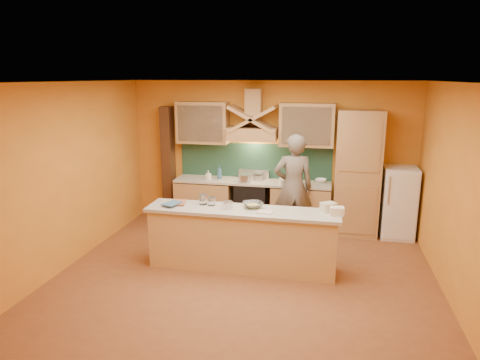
% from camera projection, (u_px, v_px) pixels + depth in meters
% --- Properties ---
extents(floor, '(5.50, 5.00, 0.01)m').
position_uv_depth(floor, '(245.00, 277.00, 6.28)').
color(floor, brown).
rests_on(floor, ground).
extents(ceiling, '(5.50, 5.00, 0.01)m').
position_uv_depth(ceiling, '(245.00, 82.00, 5.62)').
color(ceiling, white).
rests_on(ceiling, wall_back).
extents(wall_back, '(5.50, 0.02, 2.80)m').
position_uv_depth(wall_back, '(270.00, 154.00, 8.33)').
color(wall_back, orange).
rests_on(wall_back, floor).
extents(wall_front, '(5.50, 0.02, 2.80)m').
position_uv_depth(wall_front, '(186.00, 257.00, 3.58)').
color(wall_front, orange).
rests_on(wall_front, floor).
extents(wall_left, '(0.02, 5.00, 2.80)m').
position_uv_depth(wall_left, '(68.00, 176.00, 6.51)').
color(wall_left, orange).
rests_on(wall_left, floor).
extents(wall_right, '(0.02, 5.00, 2.80)m').
position_uv_depth(wall_right, '(458.00, 196.00, 5.40)').
color(wall_right, orange).
rests_on(wall_right, floor).
extents(base_cabinet_left, '(1.10, 0.60, 0.86)m').
position_uv_depth(base_cabinet_left, '(205.00, 202.00, 8.53)').
color(base_cabinet_left, tan).
rests_on(base_cabinet_left, floor).
extents(base_cabinet_right, '(1.10, 0.60, 0.86)m').
position_uv_depth(base_cabinet_right, '(301.00, 208.00, 8.14)').
color(base_cabinet_right, tan).
rests_on(base_cabinet_right, floor).
extents(counter_top, '(3.00, 0.62, 0.04)m').
position_uv_depth(counter_top, '(252.00, 182.00, 8.22)').
color(counter_top, '#B7AD9B').
rests_on(counter_top, base_cabinet_left).
extents(stove, '(0.60, 0.58, 0.90)m').
position_uv_depth(stove, '(252.00, 204.00, 8.33)').
color(stove, black).
rests_on(stove, floor).
extents(backsplash, '(3.00, 0.03, 0.70)m').
position_uv_depth(backsplash, '(255.00, 161.00, 8.41)').
color(backsplash, '#1B3B2D').
rests_on(backsplash, wall_back).
extents(range_hood, '(0.92, 0.50, 0.24)m').
position_uv_depth(range_hood, '(253.00, 134.00, 8.05)').
color(range_hood, tan).
rests_on(range_hood, wall_back).
extents(hood_chimney, '(0.30, 0.30, 0.50)m').
position_uv_depth(hood_chimney, '(254.00, 102.00, 8.01)').
color(hood_chimney, tan).
rests_on(hood_chimney, wall_back).
extents(upper_cabinet_left, '(1.00, 0.35, 0.80)m').
position_uv_depth(upper_cabinet_left, '(203.00, 123.00, 8.28)').
color(upper_cabinet_left, tan).
rests_on(upper_cabinet_left, wall_back).
extents(upper_cabinet_right, '(1.00, 0.35, 0.80)m').
position_uv_depth(upper_cabinet_right, '(307.00, 125.00, 7.88)').
color(upper_cabinet_right, tan).
rests_on(upper_cabinet_right, wall_back).
extents(pantry_column, '(0.80, 0.60, 2.30)m').
position_uv_depth(pantry_column, '(357.00, 174.00, 7.77)').
color(pantry_column, tan).
rests_on(pantry_column, floor).
extents(fridge, '(0.58, 0.60, 1.30)m').
position_uv_depth(fridge, '(398.00, 202.00, 7.74)').
color(fridge, white).
rests_on(fridge, floor).
extents(trim_column_left, '(0.20, 0.30, 2.30)m').
position_uv_depth(trim_column_left, '(168.00, 164.00, 8.66)').
color(trim_column_left, '#472816').
rests_on(trim_column_left, floor).
extents(island_body, '(2.80, 0.55, 0.88)m').
position_uv_depth(island_body, '(242.00, 241.00, 6.49)').
color(island_body, tan).
rests_on(island_body, floor).
extents(island_top, '(2.90, 0.62, 0.05)m').
position_uv_depth(island_top, '(242.00, 211.00, 6.37)').
color(island_top, '#B7AD9B').
rests_on(island_top, island_body).
extents(person, '(0.79, 0.62, 1.91)m').
position_uv_depth(person, '(293.00, 187.00, 7.58)').
color(person, '#70665B').
rests_on(person, floor).
extents(pot_large, '(0.33, 0.33, 0.16)m').
position_uv_depth(pot_large, '(245.00, 179.00, 8.09)').
color(pot_large, '#B5B4BC').
rests_on(pot_large, stove).
extents(pot_small, '(0.24, 0.24, 0.13)m').
position_uv_depth(pot_small, '(258.00, 178.00, 8.25)').
color(pot_small, '#BBBBC2').
rests_on(pot_small, stove).
extents(soap_bottle_a, '(0.10, 0.11, 0.18)m').
position_uv_depth(soap_bottle_a, '(208.00, 175.00, 8.30)').
color(soap_bottle_a, white).
rests_on(soap_bottle_a, counter_top).
extents(soap_bottle_b, '(0.10, 0.10, 0.26)m').
position_uv_depth(soap_bottle_b, '(219.00, 172.00, 8.35)').
color(soap_bottle_b, '#315B86').
rests_on(soap_bottle_b, counter_top).
extents(bowl_back, '(0.26, 0.26, 0.07)m').
position_uv_depth(bowl_back, '(321.00, 181.00, 8.09)').
color(bowl_back, white).
rests_on(bowl_back, counter_top).
extents(dish_rack, '(0.37, 0.32, 0.11)m').
position_uv_depth(dish_rack, '(289.00, 182.00, 7.91)').
color(dish_rack, white).
rests_on(dish_rack, counter_top).
extents(book_lower, '(0.27, 0.33, 0.03)m').
position_uv_depth(book_lower, '(171.00, 203.00, 6.65)').
color(book_lower, '#A85A3C').
rests_on(book_lower, island_top).
extents(book_upper, '(0.29, 0.34, 0.02)m').
position_uv_depth(book_upper, '(167.00, 203.00, 6.59)').
color(book_upper, '#3C6285').
rests_on(book_upper, island_top).
extents(jar_large, '(0.16, 0.16, 0.16)m').
position_uv_depth(jar_large, '(203.00, 199.00, 6.60)').
color(jar_large, white).
rests_on(jar_large, island_top).
extents(jar_small, '(0.14, 0.14, 0.13)m').
position_uv_depth(jar_small, '(212.00, 201.00, 6.55)').
color(jar_small, white).
rests_on(jar_small, island_top).
extents(kitchen_scale, '(0.14, 0.14, 0.10)m').
position_uv_depth(kitchen_scale, '(227.00, 206.00, 6.37)').
color(kitchen_scale, white).
rests_on(kitchen_scale, island_top).
extents(mixing_bowl, '(0.41, 0.41, 0.08)m').
position_uv_depth(mixing_bowl, '(253.00, 205.00, 6.45)').
color(mixing_bowl, silver).
rests_on(mixing_bowl, island_top).
extents(cloth, '(0.25, 0.20, 0.01)m').
position_uv_depth(cloth, '(265.00, 212.00, 6.21)').
color(cloth, beige).
rests_on(cloth, island_top).
extents(grocery_bag_a, '(0.26, 0.24, 0.13)m').
position_uv_depth(grocery_bag_a, '(328.00, 207.00, 6.25)').
color(grocery_bag_a, beige).
rests_on(grocery_bag_a, island_top).
extents(grocery_bag_b, '(0.21, 0.17, 0.12)m').
position_uv_depth(grocery_bag_b, '(337.00, 211.00, 6.09)').
color(grocery_bag_b, beige).
rests_on(grocery_bag_b, island_top).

